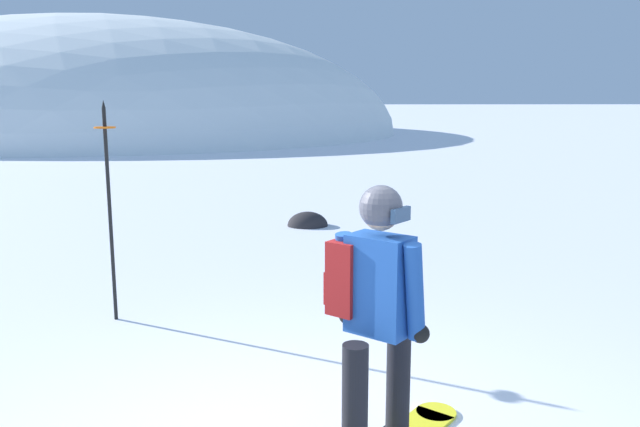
% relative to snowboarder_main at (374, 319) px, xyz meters
% --- Properties ---
extents(ridge_peak_main, '(34.01, 30.61, 13.15)m').
position_rel_snowboarder_main_xyz_m(ridge_peak_main, '(-12.22, 34.78, -0.92)').
color(ridge_peak_main, white).
rests_on(ridge_peak_main, ground).
extents(snowboarder_main, '(1.26, 1.50, 1.71)m').
position_rel_snowboarder_main_xyz_m(snowboarder_main, '(0.00, 0.00, 0.00)').
color(snowboarder_main, yellow).
rests_on(snowboarder_main, ground).
extents(piste_marker_near, '(0.20, 0.20, 2.17)m').
position_rel_snowboarder_main_xyz_m(piste_marker_near, '(-2.30, 2.61, 0.31)').
color(piste_marker_near, black).
rests_on(piste_marker_near, ground).
extents(rock_dark, '(0.69, 0.59, 0.49)m').
position_rel_snowboarder_main_xyz_m(rock_dark, '(-0.36, 7.24, -0.92)').
color(rock_dark, '#282628').
rests_on(rock_dark, ground).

